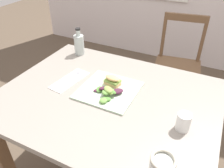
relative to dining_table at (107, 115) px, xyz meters
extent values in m
cube|color=gray|center=(0.00, 0.00, 0.12)|extent=(1.12, 0.88, 0.03)
cube|color=brown|center=(-0.49, -0.37, -0.25)|extent=(0.07, 0.07, 0.71)
cube|color=brown|center=(-0.49, 0.37, -0.25)|extent=(0.07, 0.07, 0.71)
cube|color=brown|center=(0.49, 0.37, -0.25)|extent=(0.07, 0.07, 0.71)
cylinder|color=brown|center=(0.05, 0.78, -0.39)|extent=(0.03, 0.03, 0.43)
cylinder|color=brown|center=(0.38, 0.83, -0.39)|extent=(0.03, 0.03, 0.43)
cylinder|color=brown|center=(0.00, 1.12, -0.39)|extent=(0.03, 0.03, 0.43)
cylinder|color=brown|center=(0.33, 1.17, -0.39)|extent=(0.03, 0.03, 0.43)
cube|color=brown|center=(0.19, 0.98, -0.17)|extent=(0.45, 0.45, 0.02)
cylinder|color=brown|center=(0.00, 1.13, 0.05)|extent=(0.03, 0.03, 0.42)
cylinder|color=brown|center=(0.33, 1.18, 0.05)|extent=(0.03, 0.03, 0.42)
cube|color=brown|center=(0.16, 1.15, 0.23)|extent=(0.36, 0.08, 0.06)
cube|color=beige|center=(-0.01, 0.04, 0.14)|extent=(0.30, 0.30, 0.01)
cube|color=#DBB270|center=(-0.01, 0.09, 0.15)|extent=(0.09, 0.06, 0.02)
cube|color=#84A84C|center=(-0.01, 0.09, 0.17)|extent=(0.09, 0.07, 0.01)
ellipsoid|color=#DBB270|center=(-0.01, 0.09, 0.19)|extent=(0.09, 0.06, 0.02)
ellipsoid|color=#518438|center=(0.02, -0.04, 0.15)|extent=(0.05, 0.05, 0.01)
ellipsoid|color=#518438|center=(-0.05, 0.01, 0.15)|extent=(0.05, 0.06, 0.01)
ellipsoid|color=#518438|center=(0.01, 0.00, 0.17)|extent=(0.05, 0.06, 0.01)
ellipsoid|color=#84A84C|center=(0.01, 0.00, 0.18)|extent=(0.07, 0.07, 0.02)
ellipsoid|color=#4C2338|center=(-0.03, 0.02, 0.16)|extent=(0.06, 0.06, 0.01)
ellipsoid|color=#518438|center=(0.03, 0.00, 0.17)|extent=(0.06, 0.04, 0.02)
ellipsoid|color=#4C2338|center=(-0.06, 0.01, 0.15)|extent=(0.05, 0.06, 0.01)
ellipsoid|color=#4C2338|center=(0.05, 0.03, 0.16)|extent=(0.07, 0.07, 0.02)
ellipsoid|color=#6B9E47|center=(0.00, -0.02, 0.17)|extent=(0.06, 0.06, 0.02)
ellipsoid|color=#6B9E47|center=(0.01, 0.01, 0.16)|extent=(0.03, 0.05, 0.01)
ellipsoid|color=#6B9E47|center=(0.01, -0.07, 0.15)|extent=(0.05, 0.05, 0.02)
ellipsoid|color=#84A84C|center=(0.03, 0.00, 0.17)|extent=(0.04, 0.05, 0.01)
cube|color=white|center=(-0.26, 0.03, 0.14)|extent=(0.13, 0.26, 0.00)
cube|color=silver|center=(-0.26, 0.01, 0.14)|extent=(0.02, 0.14, 0.00)
cube|color=silver|center=(-0.26, 0.10, 0.14)|extent=(0.03, 0.05, 0.00)
cube|color=#38383D|center=(-0.25, 0.11, 0.14)|extent=(0.00, 0.03, 0.00)
cube|color=#38383D|center=(-0.25, 0.11, 0.14)|extent=(0.00, 0.03, 0.00)
cube|color=#38383D|center=(-0.26, 0.11, 0.14)|extent=(0.00, 0.03, 0.00)
cylinder|color=#472819|center=(-0.39, 0.34, 0.18)|extent=(0.06, 0.06, 0.09)
cylinder|color=#B2BCB7|center=(-0.39, 0.34, 0.20)|extent=(0.07, 0.07, 0.13)
cylinder|color=#B2BCB7|center=(-0.39, 0.34, 0.29)|extent=(0.03, 0.03, 0.04)
cylinder|color=black|center=(-0.39, 0.34, 0.31)|extent=(0.03, 0.03, 0.01)
torus|color=#B7B29E|center=(0.39, -0.36, 0.26)|extent=(0.09, 0.09, 0.01)
cylinder|color=white|center=(0.40, -0.06, 0.17)|extent=(0.06, 0.06, 0.08)
camera|label=1|loc=(0.44, -0.82, 0.85)|focal=35.91mm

